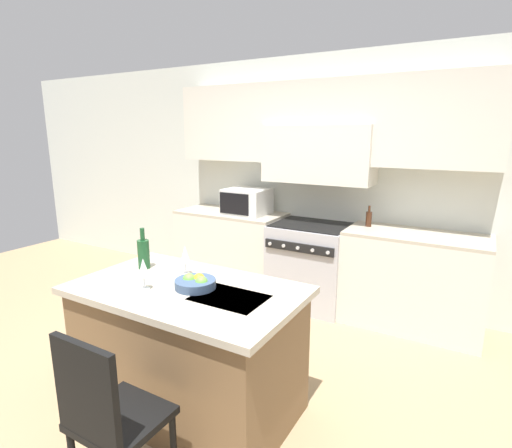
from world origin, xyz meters
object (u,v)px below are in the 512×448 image
at_px(range_stove, 311,265).
at_px(fruit_bowl, 196,283).
at_px(microwave, 247,201).
at_px(wine_glass_far, 185,255).
at_px(wine_bottle, 144,253).
at_px(oil_bottle_on_counter, 369,219).
at_px(island_chair, 108,414).
at_px(wine_glass_near, 143,268).

height_order(range_stove, fruit_bowl, fruit_bowl).
height_order(microwave, wine_glass_far, microwave).
height_order(microwave, wine_bottle, microwave).
bearing_deg(oil_bottle_on_counter, wine_glass_far, -112.16).
relative_size(range_stove, wine_glass_far, 4.44).
relative_size(microwave, wine_glass_far, 2.38).
height_order(range_stove, island_chair, island_chair).
distance_m(microwave, oil_bottle_on_counter, 1.41).
bearing_deg(island_chair, fruit_bowl, 96.93).
relative_size(microwave, island_chair, 0.50).
bearing_deg(range_stove, fruit_bowl, -89.58).
bearing_deg(wine_bottle, fruit_bowl, -11.07).
xyz_separation_m(wine_glass_near, fruit_bowl, (0.27, 0.18, -0.11)).
bearing_deg(wine_glass_near, oil_bottle_on_counter, 69.98).
distance_m(island_chair, wine_bottle, 1.23).
height_order(range_stove, oil_bottle_on_counter, oil_bottle_on_counter).
xyz_separation_m(range_stove, oil_bottle_on_counter, (0.58, 0.09, 0.56)).
bearing_deg(wine_bottle, wine_glass_near, -44.45).
distance_m(island_chair, wine_glass_near, 0.88).
bearing_deg(fruit_bowl, wine_bottle, 168.93).
bearing_deg(range_stove, wine_glass_far, -96.43).
relative_size(wine_glass_near, wine_glass_far, 1.00).
height_order(range_stove, wine_bottle, wine_bottle).
distance_m(fruit_bowl, oil_bottle_on_counter, 2.17).
xyz_separation_m(island_chair, wine_bottle, (-0.67, 0.93, 0.46)).
relative_size(wine_bottle, wine_glass_far, 1.48).
distance_m(wine_bottle, fruit_bowl, 0.59).
relative_size(wine_glass_near, fruit_bowl, 0.78).
bearing_deg(wine_glass_near, range_stove, 83.41).
bearing_deg(fruit_bowl, wine_glass_near, -145.37).
relative_size(wine_bottle, wine_glass_near, 1.48).
xyz_separation_m(microwave, wine_bottle, (0.27, -1.91, -0.08)).
height_order(fruit_bowl, oil_bottle_on_counter, oil_bottle_on_counter).
height_order(range_stove, wine_glass_near, wine_glass_near).
bearing_deg(wine_glass_far, wine_glass_near, -97.39).
distance_m(range_stove, wine_bottle, 2.05).
height_order(wine_glass_near, oil_bottle_on_counter, oil_bottle_on_counter).
relative_size(wine_glass_near, oil_bottle_on_counter, 0.96).
height_order(wine_glass_near, fruit_bowl, wine_glass_near).
height_order(microwave, wine_glass_near, microwave).
distance_m(island_chair, fruit_bowl, 0.91).
distance_m(range_stove, wine_glass_far, 1.93).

